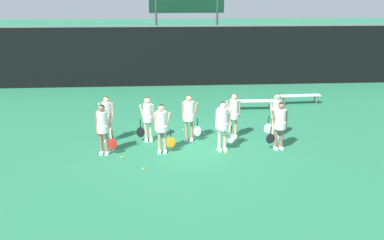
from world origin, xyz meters
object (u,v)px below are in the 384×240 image
Objects in this scene: tennis_ball_1 at (135,133)px; tennis_ball_4 at (143,169)px; scoreboard at (187,9)px; player_4 at (107,115)px; bench_courtside at (253,102)px; player_1 at (162,125)px; tennis_ball_0 at (226,154)px; player_2 at (223,122)px; tennis_ball_6 at (283,132)px; player_6 at (189,114)px; player_7 at (234,112)px; player_5 at (148,115)px; bench_far at (300,96)px; tennis_ball_2 at (183,130)px; tennis_ball_3 at (122,157)px; player_8 at (276,112)px; tennis_ball_5 at (204,134)px; player_0 at (103,125)px; player_3 at (280,122)px.

tennis_ball_4 is at bearing -80.65° from tennis_ball_1.
scoreboard is 11.34m from player_4.
bench_courtside is 6.13m from player_1.
player_2 is at bearing 101.10° from tennis_ball_0.
tennis_ball_4 is 0.92× the size of tennis_ball_6.
tennis_ball_6 is (0.51, -3.00, -0.35)m from bench_courtside.
player_6 is 1.02× the size of player_7.
tennis_ball_0 is 3.79m from tennis_ball_1.
player_5 is (-2.52, 1.05, -0.05)m from player_2.
bench_far is 28.10× the size of tennis_ball_2.
player_1 reaches higher than tennis_ball_4.
player_5 is at bearing -151.39° from bench_far.
player_7 is 4.28m from tennis_ball_3.
tennis_ball_0 is (-0.49, -1.50, -0.94)m from player_7.
tennis_ball_6 is (4.55, 1.57, -0.95)m from player_1.
tennis_ball_5 is (-2.54, 0.46, -0.95)m from player_8.
player_0 is 24.39× the size of tennis_ball_2.
player_3 is 4.56m from player_5.
scoreboard is 3.04× the size of player_2.
player_1 is at bearing 178.91° from player_3.
player_4 is (-3.93, 1.08, -0.04)m from player_2.
player_3 reaches higher than bench_far.
player_5 is 1.86m from tennis_ball_2.
tennis_ball_0 is 1.95m from tennis_ball_5.
tennis_ball_1 is (-3.08, 1.77, -0.98)m from player_2.
tennis_ball_1 is 5.63m from tennis_ball_6.
scoreboard is 13.54m from tennis_ball_4.
player_8 reaches higher than player_1.
player_3 reaches higher than tennis_ball_2.
player_2 is 3.68m from tennis_ball_1.
player_2 is 1.92m from player_3.
player_2 is (-2.04, -4.54, 0.63)m from bench_courtside.
tennis_ball_4 is (-4.49, -1.31, -0.94)m from player_3.
player_8 is at bearing 9.58° from player_4.
player_0 is 4.61m from player_7.
player_0 is 1.02× the size of player_7.
player_1 is 24.01× the size of tennis_ball_2.
player_0 is 24.76× the size of tennis_ball_1.
bench_courtside is 3.75m from player_7.
player_4 is at bearing 112.35° from tennis_ball_3.
player_6 is at bearing -144.79° from bench_far.
tennis_ball_4 is (-2.57, -1.30, -0.98)m from player_2.
player_5 is at bearing 151.69° from tennis_ball_0.
tennis_ball_5 is (2.06, 0.48, -0.93)m from player_5.
scoreboard is at bearing 79.68° from player_5.
player_6 is at bearing -130.07° from bench_courtside.
tennis_ball_2 is at bearing 67.73° from tennis_ball_4.
player_0 reaches higher than player_5.
player_3 is 4.77m from tennis_ball_4.
scoreboard reaches higher than player_0.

